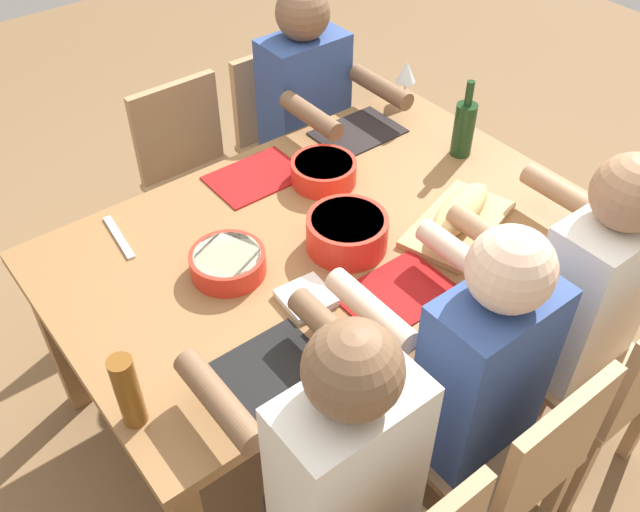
% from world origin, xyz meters
% --- Properties ---
extents(ground_plane, '(8.00, 8.00, 0.00)m').
position_xyz_m(ground_plane, '(0.00, 0.00, 0.00)').
color(ground_plane, brown).
extents(dining_table, '(1.70, 1.05, 0.74)m').
position_xyz_m(dining_table, '(0.00, 0.00, 0.66)').
color(dining_table, olive).
rests_on(dining_table, ground_plane).
extents(chair_near_center, '(0.40, 0.40, 0.85)m').
position_xyz_m(chair_near_center, '(0.00, -0.85, 0.48)').
color(chair_near_center, '#A87F56').
rests_on(chair_near_center, ground_plane).
extents(chair_near_left, '(0.40, 0.40, 0.85)m').
position_xyz_m(chair_near_left, '(-0.47, -0.85, 0.48)').
color(chair_near_left, '#A87F56').
rests_on(chair_near_left, ground_plane).
extents(diner_near_left, '(0.41, 0.53, 1.20)m').
position_xyz_m(diner_near_left, '(-0.47, -0.66, 0.70)').
color(diner_near_left, '#2D2D38').
rests_on(diner_near_left, ground_plane).
extents(chair_far_left, '(0.40, 0.40, 0.85)m').
position_xyz_m(chair_far_left, '(-0.47, 0.85, 0.48)').
color(chair_far_left, '#A87F56').
rests_on(chair_far_left, ground_plane).
extents(diner_far_left, '(0.41, 0.53, 1.20)m').
position_xyz_m(diner_far_left, '(-0.47, 0.66, 0.70)').
color(diner_far_left, '#2D2D38').
rests_on(diner_far_left, ground_plane).
extents(chair_far_center, '(0.40, 0.40, 0.85)m').
position_xyz_m(chair_far_center, '(0.00, 0.85, 0.48)').
color(chair_far_center, '#A87F56').
rests_on(chair_far_center, ground_plane).
extents(diner_far_center, '(0.41, 0.53, 1.20)m').
position_xyz_m(diner_far_center, '(-0.00, 0.66, 0.70)').
color(diner_far_center, '#2D2D38').
rests_on(diner_far_center, ground_plane).
extents(diner_far_right, '(0.41, 0.53, 1.20)m').
position_xyz_m(diner_far_right, '(0.47, 0.66, 0.70)').
color(diner_far_right, '#2D2D38').
rests_on(diner_far_right, ground_plane).
extents(serving_bowl_greens, '(0.23, 0.23, 0.08)m').
position_xyz_m(serving_bowl_greens, '(-0.17, -0.20, 0.79)').
color(serving_bowl_greens, red).
rests_on(serving_bowl_greens, dining_table).
extents(serving_bowl_salad, '(0.25, 0.25, 0.11)m').
position_xyz_m(serving_bowl_salad, '(-0.02, 0.11, 0.80)').
color(serving_bowl_salad, red).
rests_on(serving_bowl_salad, dining_table).
extents(serving_bowl_pasta, '(0.23, 0.23, 0.07)m').
position_xyz_m(serving_bowl_pasta, '(0.33, -0.02, 0.78)').
color(serving_bowl_pasta, red).
rests_on(serving_bowl_pasta, dining_table).
extents(cutting_board, '(0.45, 0.32, 0.02)m').
position_xyz_m(cutting_board, '(-0.36, 0.26, 0.75)').
color(cutting_board, tan).
rests_on(cutting_board, dining_table).
extents(bread_loaf, '(0.34, 0.20, 0.09)m').
position_xyz_m(bread_loaf, '(-0.36, 0.26, 0.81)').
color(bread_loaf, tan).
rests_on(bread_loaf, cutting_board).
extents(wine_bottle, '(0.08, 0.08, 0.29)m').
position_xyz_m(wine_bottle, '(-0.67, -0.03, 0.85)').
color(wine_bottle, '#193819').
rests_on(wine_bottle, dining_table).
extents(beer_bottle, '(0.06, 0.06, 0.22)m').
position_xyz_m(beer_bottle, '(0.79, 0.29, 0.85)').
color(beer_bottle, brown).
rests_on(beer_bottle, dining_table).
extents(wine_glass, '(0.08, 0.08, 0.17)m').
position_xyz_m(wine_glass, '(-0.78, -0.44, 0.86)').
color(wine_glass, silver).
rests_on(wine_glass, dining_table).
extents(placemat_near_center, '(0.32, 0.23, 0.01)m').
position_xyz_m(placemat_near_center, '(0.00, -0.36, 0.74)').
color(placemat_near_center, maroon).
rests_on(placemat_near_center, dining_table).
extents(placemat_near_left, '(0.32, 0.23, 0.01)m').
position_xyz_m(placemat_near_left, '(-0.47, -0.36, 0.74)').
color(placemat_near_left, black).
rests_on(placemat_near_left, dining_table).
extents(placemat_far_center, '(0.32, 0.23, 0.01)m').
position_xyz_m(placemat_far_center, '(0.00, 0.36, 0.74)').
color(placemat_far_center, maroon).
rests_on(placemat_far_center, dining_table).
extents(placemat_far_right, '(0.32, 0.23, 0.01)m').
position_xyz_m(placemat_far_right, '(0.47, 0.36, 0.74)').
color(placemat_far_right, black).
rests_on(placemat_far_right, dining_table).
extents(carving_knife, '(0.05, 0.23, 0.01)m').
position_xyz_m(carving_knife, '(0.52, -0.36, 0.74)').
color(carving_knife, silver).
rests_on(carving_knife, dining_table).
extents(napkin_stack, '(0.15, 0.15, 0.02)m').
position_xyz_m(napkin_stack, '(0.22, 0.22, 0.75)').
color(napkin_stack, white).
rests_on(napkin_stack, dining_table).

